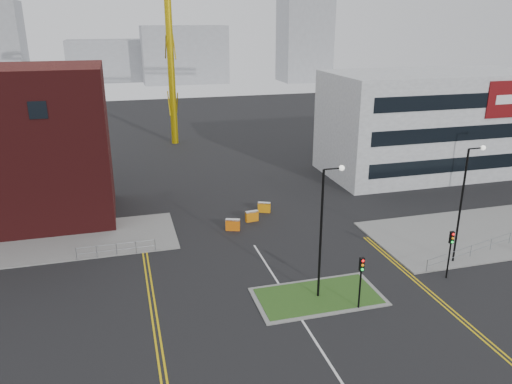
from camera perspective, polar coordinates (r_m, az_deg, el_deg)
ground at (r=28.04m, az=9.64°, el=-20.50°), size 200.00×200.00×0.00m
pavement_left at (r=46.04m, az=-26.94°, el=-5.68°), size 28.00×8.00×0.12m
pavement_right at (r=49.40m, az=26.32°, el=-3.94°), size 24.00×10.00×0.12m
island_kerb at (r=34.66m, az=7.09°, el=-11.77°), size 8.60×4.60×0.08m
grass_island at (r=34.65m, az=7.09°, el=-11.75°), size 8.00×4.00×0.12m
office_block at (r=63.69m, az=19.33°, el=7.46°), size 25.00×12.20×12.00m
streetlamp_island at (r=32.32m, az=7.84°, el=-3.51°), size 1.46×0.36×9.18m
streetlamp_right_near at (r=39.91m, az=22.74°, el=-0.42°), size 1.46×0.36×9.18m
traffic_light_island at (r=32.61m, az=11.93°, el=-9.08°), size 0.28×0.33×3.65m
traffic_light_right at (r=38.15m, az=21.37°, el=-5.74°), size 0.28×0.33×3.65m
railing_left at (r=41.00m, az=-15.67°, el=-6.14°), size 6.05×0.05×1.10m
railing_right at (r=46.50m, az=27.05°, el=-4.49°), size 19.05×5.05×1.10m
centre_line at (r=29.45m, az=7.94°, el=-18.17°), size 0.15×30.00×0.01m
yellow_left_a at (r=34.27m, az=-11.99°, el=-12.54°), size 0.12×24.00×0.01m
yellow_left_b at (r=34.28m, az=-11.48°, el=-12.49°), size 0.12×24.00×0.01m
yellow_right_a at (r=36.50m, az=19.49°, el=-11.18°), size 0.12×20.00×0.01m
yellow_right_b at (r=36.66m, az=19.89°, el=-11.09°), size 0.12×20.00×0.01m
skyline_b at (r=150.92m, az=-8.19°, el=15.29°), size 24.00×12.00×16.00m
skyline_c at (r=154.42m, az=5.59°, el=17.70°), size 14.00×12.00×28.00m
skyline_d at (r=159.73m, az=-15.27°, el=14.31°), size 30.00×12.00×12.00m
barrier_left at (r=44.30m, az=-2.67°, el=-3.70°), size 1.32×0.82×1.05m
barrier_mid at (r=46.19m, az=-0.48°, el=-2.73°), size 1.23×0.54×1.00m
barrier_right at (r=48.32m, az=0.94°, el=-1.71°), size 1.25×0.85×1.01m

